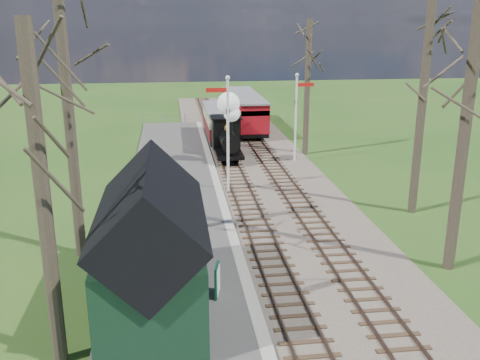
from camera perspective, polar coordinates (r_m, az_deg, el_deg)
The scene contains 18 objects.
distant_hills at distance 79.65m, azimuth -3.42°, elevation -1.70°, with size 114.40×48.00×22.02m.
ballast_bed at distance 34.56m, azimuth 0.97°, elevation 1.87°, with size 8.00×60.00×0.10m, color brown.
track_near at distance 34.39m, azimuth -1.17°, elevation 1.88°, with size 1.60×60.00×0.15m.
track_far at distance 34.76m, azimuth 3.10°, elevation 2.02°, with size 1.60×60.00×0.15m.
platform at distance 26.56m, azimuth -6.81°, elevation -2.76°, with size 5.00×44.00×0.20m, color #474442.
coping_strip at distance 26.66m, azimuth -1.86°, elevation -2.56°, with size 0.40×44.00×0.21m, color #B2AD9E.
station_shed at distance 16.46m, azimuth -9.36°, elevation -7.26°, with size 3.25×6.30×4.78m.
semaphore_near at distance 27.71m, azimuth -1.45°, elevation 5.73°, with size 1.22×0.24×6.22m.
semaphore_far at distance 34.45m, azimuth 6.11°, elevation 7.35°, with size 1.22×0.24×5.72m.
bare_trees at distance 22.03m, azimuth 5.63°, elevation 6.99°, with size 15.51×22.39×12.00m.
fence_line at distance 47.95m, azimuth -2.65°, elevation 6.65°, with size 12.60×0.08×1.00m.
locomotive at distance 34.65m, azimuth -1.34°, elevation 5.35°, with size 1.80×4.20×4.50m.
coach at distance 40.69m, azimuth -2.23°, elevation 6.25°, with size 2.10×7.21×2.21m.
red_carriage_a at distance 42.53m, azimuth 1.09°, elevation 6.87°, with size 2.28×5.65×2.40m.
red_carriage_b at distance 47.91m, azimuth 0.12°, elevation 7.99°, with size 2.28×5.65×2.40m.
sign_board at distance 17.74m, azimuth -2.45°, elevation -10.65°, with size 0.25×0.75×1.10m.
bench at distance 19.98m, azimuth -6.31°, elevation -7.92°, with size 0.86×1.56×0.86m.
person at distance 16.16m, azimuth -4.82°, elevation -12.72°, with size 0.56×0.37×1.54m, color black.
Camera 1 is at (-3.57, -11.06, 8.89)m, focal length 40.00 mm.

